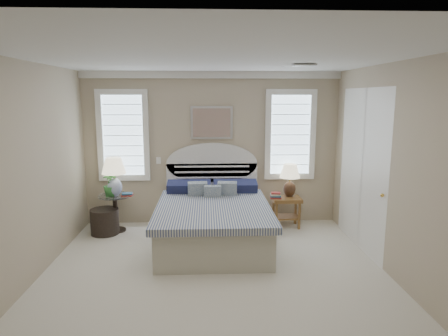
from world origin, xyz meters
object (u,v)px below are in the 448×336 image
lamp_right (290,177)px  bed (213,218)px  floor_pot (105,221)px  side_table_left (115,209)px  nightstand_right (286,206)px  lamp_left (114,172)px

lamp_right → bed: bearing=-150.1°
floor_pot → lamp_right: bearing=5.9°
side_table_left → floor_pot: side_table_left is taller
side_table_left → lamp_right: bearing=3.7°
lamp_right → side_table_left: bearing=-176.3°
bed → side_table_left: bearing=160.3°
side_table_left → nightstand_right: side_table_left is taller
bed → lamp_left: bearing=161.0°
bed → lamp_right: bed is taller
side_table_left → floor_pot: 0.27m
bed → floor_pot: (-1.81, 0.46, -0.17)m
floor_pot → lamp_left: 0.84m
side_table_left → lamp_left: 0.64m
side_table_left → lamp_right: size_ratio=1.08×
floor_pot → nightstand_right: bearing=4.3°
bed → lamp_right: size_ratio=3.89×
side_table_left → floor_pot: (-0.16, -0.13, -0.17)m
nightstand_right → lamp_right: (0.07, 0.09, 0.50)m
floor_pot → lamp_left: size_ratio=0.71×
side_table_left → nightstand_right: bearing=1.9°
bed → lamp_right: 1.65m
bed → floor_pot: 1.87m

